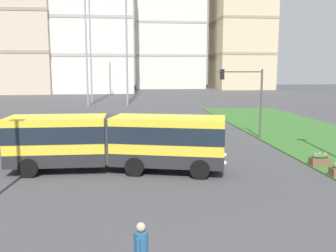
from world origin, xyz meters
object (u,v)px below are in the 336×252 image
(pedestrian_crossing, at_px, (141,250))
(apartment_tower_centre, at_px, (168,27))
(apartment_tower_eastcentre, at_px, (241,22))
(apartment_tower_westcentre, at_px, (94,5))
(flower_planter_4, at_px, (320,159))
(traffic_light_far_right, at_px, (247,91))
(articulated_bus, at_px, (117,141))

(pedestrian_crossing, bearing_deg, apartment_tower_centre, 83.83)
(apartment_tower_eastcentre, bearing_deg, apartment_tower_westcentre, -162.56)
(flower_planter_4, relative_size, apartment_tower_westcentre, 0.03)
(flower_planter_4, xyz_separation_m, traffic_light_far_right, (-1.60, 8.86, 3.41))
(pedestrian_crossing, height_order, apartment_tower_centre, apartment_tower_centre)
(articulated_bus, distance_m, flower_planter_4, 11.59)
(articulated_bus, height_order, pedestrian_crossing, articulated_bus)
(flower_planter_4, bearing_deg, articulated_bus, 178.54)
(traffic_light_far_right, relative_size, apartment_tower_westcentre, 0.13)
(pedestrian_crossing, distance_m, apartment_tower_westcentre, 89.12)
(traffic_light_far_right, distance_m, apartment_tower_eastcentre, 84.01)
(pedestrian_crossing, distance_m, apartment_tower_eastcentre, 105.75)
(articulated_bus, bearing_deg, apartment_tower_westcentre, 95.80)
(traffic_light_far_right, relative_size, apartment_tower_centre, 0.15)
(traffic_light_far_right, height_order, apartment_tower_eastcentre, apartment_tower_eastcentre)
(flower_planter_4, bearing_deg, pedestrian_crossing, -133.84)
(flower_planter_4, relative_size, apartment_tower_centre, 0.03)
(apartment_tower_westcentre, relative_size, apartment_tower_eastcentre, 1.11)
(apartment_tower_centre, relative_size, apartment_tower_eastcentre, 0.97)
(apartment_tower_eastcentre, bearing_deg, traffic_light_far_right, -106.23)
(articulated_bus, xyz_separation_m, apartment_tower_westcentre, (-7.63, 75.11, 19.53))
(articulated_bus, xyz_separation_m, flower_planter_4, (11.52, -0.29, -1.23))
(articulated_bus, relative_size, pedestrian_crossing, 6.84)
(pedestrian_crossing, height_order, apartment_tower_eastcentre, apartment_tower_eastcentre)
(apartment_tower_westcentre, xyz_separation_m, apartment_tower_eastcentre, (40.65, 12.77, -2.09))
(apartment_tower_westcentre, bearing_deg, apartment_tower_centre, 46.97)
(flower_planter_4, bearing_deg, apartment_tower_westcentre, 104.25)
(articulated_bus, xyz_separation_m, pedestrian_crossing, (0.98, -11.26, -0.65))
(flower_planter_4, bearing_deg, apartment_tower_centre, 89.32)
(flower_planter_4, height_order, traffic_light_far_right, traffic_light_far_right)
(flower_planter_4, xyz_separation_m, apartment_tower_centre, (1.15, 97.15, 18.12))
(pedestrian_crossing, relative_size, apartment_tower_westcentre, 0.04)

